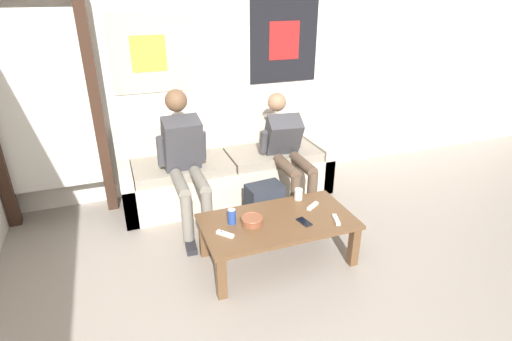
{
  "coord_description": "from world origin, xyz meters",
  "views": [
    {
      "loc": [
        -0.96,
        -1.44,
        2.1
      ],
      "look_at": [
        0.14,
        1.52,
        0.64
      ],
      "focal_mm": 28.0,
      "sensor_mm": 36.0,
      "label": 1
    }
  ],
  "objects_px": {
    "game_controller_near_right": "(225,234)",
    "cell_phone": "(304,222)",
    "game_controller_near_left": "(336,220)",
    "game_controller_far_center": "(313,206)",
    "backpack": "(265,205)",
    "coffee_table": "(278,226)",
    "drink_can_blue": "(232,216)",
    "person_seated_adult": "(185,156)",
    "couch": "(227,172)",
    "pillar_candle": "(298,194)",
    "ceramic_bowl": "(252,220)",
    "person_seated_teen": "(287,147)"
  },
  "relations": [
    {
      "from": "game_controller_near_left",
      "to": "game_controller_far_center",
      "type": "distance_m",
      "value": 0.27
    },
    {
      "from": "coffee_table",
      "to": "game_controller_far_center",
      "type": "relative_size",
      "value": 8.82
    },
    {
      "from": "person_seated_teen",
      "to": "backpack",
      "type": "xyz_separation_m",
      "value": [
        -0.37,
        -0.33,
        -0.42
      ]
    },
    {
      "from": "game_controller_near_right",
      "to": "cell_phone",
      "type": "height_order",
      "value": "game_controller_near_right"
    },
    {
      "from": "backpack",
      "to": "drink_can_blue",
      "type": "height_order",
      "value": "drink_can_blue"
    },
    {
      "from": "ceramic_bowl",
      "to": "drink_can_blue",
      "type": "height_order",
      "value": "drink_can_blue"
    },
    {
      "from": "game_controller_near_right",
      "to": "person_seated_adult",
      "type": "bearing_deg",
      "value": 95.88
    },
    {
      "from": "ceramic_bowl",
      "to": "cell_phone",
      "type": "relative_size",
      "value": 1.22
    },
    {
      "from": "cell_phone",
      "to": "game_controller_near_left",
      "type": "bearing_deg",
      "value": -15.56
    },
    {
      "from": "pillar_candle",
      "to": "ceramic_bowl",
      "type": "bearing_deg",
      "value": -155.52
    },
    {
      "from": "pillar_candle",
      "to": "game_controller_near_left",
      "type": "bearing_deg",
      "value": -73.66
    },
    {
      "from": "pillar_candle",
      "to": "game_controller_far_center",
      "type": "relative_size",
      "value": 0.8
    },
    {
      "from": "person_seated_adult",
      "to": "backpack",
      "type": "relative_size",
      "value": 3.18
    },
    {
      "from": "backpack",
      "to": "game_controller_far_center",
      "type": "height_order",
      "value": "game_controller_far_center"
    },
    {
      "from": "couch",
      "to": "game_controller_far_center",
      "type": "height_order",
      "value": "couch"
    },
    {
      "from": "game_controller_near_left",
      "to": "game_controller_far_center",
      "type": "bearing_deg",
      "value": 105.6
    },
    {
      "from": "person_seated_teen",
      "to": "game_controller_far_center",
      "type": "height_order",
      "value": "person_seated_teen"
    },
    {
      "from": "person_seated_teen",
      "to": "game_controller_near_right",
      "type": "bearing_deg",
      "value": -134.04
    },
    {
      "from": "backpack",
      "to": "ceramic_bowl",
      "type": "relative_size",
      "value": 2.2
    },
    {
      "from": "person_seated_teen",
      "to": "game_controller_near_left",
      "type": "relative_size",
      "value": 7.5
    },
    {
      "from": "coffee_table",
      "to": "pillar_candle",
      "type": "relative_size",
      "value": 10.97
    },
    {
      "from": "couch",
      "to": "person_seated_adult",
      "type": "relative_size",
      "value": 1.78
    },
    {
      "from": "pillar_candle",
      "to": "coffee_table",
      "type": "bearing_deg",
      "value": -139.84
    },
    {
      "from": "person_seated_adult",
      "to": "game_controller_far_center",
      "type": "relative_size",
      "value": 8.95
    },
    {
      "from": "backpack",
      "to": "game_controller_near_left",
      "type": "relative_size",
      "value": 2.66
    },
    {
      "from": "coffee_table",
      "to": "cell_phone",
      "type": "relative_size",
      "value": 8.39
    },
    {
      "from": "person_seated_adult",
      "to": "game_controller_near_left",
      "type": "height_order",
      "value": "person_seated_adult"
    },
    {
      "from": "coffee_table",
      "to": "ceramic_bowl",
      "type": "relative_size",
      "value": 6.9
    },
    {
      "from": "drink_can_blue",
      "to": "person_seated_teen",
      "type": "bearing_deg",
      "value": 44.46
    },
    {
      "from": "couch",
      "to": "game_controller_far_center",
      "type": "distance_m",
      "value": 1.25
    },
    {
      "from": "person_seated_adult",
      "to": "game_controller_near_left",
      "type": "bearing_deg",
      "value": -47.3
    },
    {
      "from": "pillar_candle",
      "to": "game_controller_near_left",
      "type": "relative_size",
      "value": 0.76
    },
    {
      "from": "person_seated_adult",
      "to": "ceramic_bowl",
      "type": "bearing_deg",
      "value": -68.48
    },
    {
      "from": "game_controller_near_left",
      "to": "pillar_candle",
      "type": "bearing_deg",
      "value": 106.34
    },
    {
      "from": "coffee_table",
      "to": "couch",
      "type": "bearing_deg",
      "value": 92.4
    },
    {
      "from": "person_seated_adult",
      "to": "backpack",
      "type": "bearing_deg",
      "value": -24.0
    },
    {
      "from": "backpack",
      "to": "game_controller_far_center",
      "type": "xyz_separation_m",
      "value": [
        0.23,
        -0.51,
        0.21
      ]
    },
    {
      "from": "couch",
      "to": "drink_can_blue",
      "type": "bearing_deg",
      "value": -104.71
    },
    {
      "from": "pillar_candle",
      "to": "game_controller_near_left",
      "type": "distance_m",
      "value": 0.45
    },
    {
      "from": "coffee_table",
      "to": "drink_can_blue",
      "type": "relative_size",
      "value": 9.93
    },
    {
      "from": "game_controller_near_left",
      "to": "game_controller_near_right",
      "type": "distance_m",
      "value": 0.9
    },
    {
      "from": "drink_can_blue",
      "to": "couch",
      "type": "bearing_deg",
      "value": 75.29
    },
    {
      "from": "person_seated_teen",
      "to": "game_controller_near_left",
      "type": "xyz_separation_m",
      "value": [
        -0.06,
        -1.1,
        -0.21
      ]
    },
    {
      "from": "cell_phone",
      "to": "person_seated_teen",
      "type": "bearing_deg",
      "value": 73.25
    },
    {
      "from": "person_seated_adult",
      "to": "drink_can_blue",
      "type": "xyz_separation_m",
      "value": [
        0.2,
        -0.82,
        -0.23
      ]
    },
    {
      "from": "drink_can_blue",
      "to": "cell_phone",
      "type": "relative_size",
      "value": 0.85
    },
    {
      "from": "ceramic_bowl",
      "to": "pillar_candle",
      "type": "bearing_deg",
      "value": 24.48
    },
    {
      "from": "game_controller_near_left",
      "to": "game_controller_far_center",
      "type": "height_order",
      "value": "same"
    },
    {
      "from": "coffee_table",
      "to": "drink_can_blue",
      "type": "bearing_deg",
      "value": 167.05
    },
    {
      "from": "coffee_table",
      "to": "game_controller_near_right",
      "type": "bearing_deg",
      "value": -172.09
    }
  ]
}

